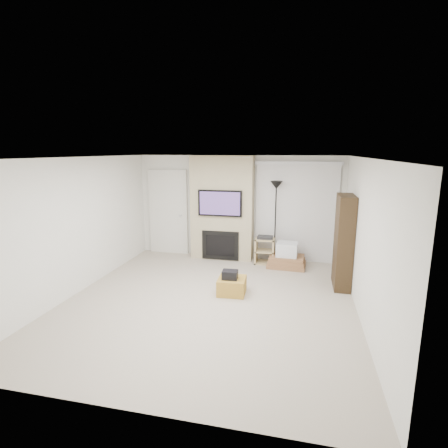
% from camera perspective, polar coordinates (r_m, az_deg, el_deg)
% --- Properties ---
extents(floor, '(5.00, 5.50, 0.00)m').
position_cam_1_polar(floor, '(6.33, -2.45, -12.47)').
color(floor, '#ADA18E').
rests_on(floor, ground).
extents(ceiling, '(5.00, 5.50, 0.00)m').
position_cam_1_polar(ceiling, '(5.77, -2.68, 10.77)').
color(ceiling, white).
rests_on(ceiling, wall_back).
extents(wall_back, '(5.00, 0.00, 2.50)m').
position_cam_1_polar(wall_back, '(8.56, 2.29, 2.75)').
color(wall_back, silver).
rests_on(wall_back, ground).
extents(wall_front, '(5.00, 0.00, 2.50)m').
position_cam_1_polar(wall_front, '(3.48, -14.80, -11.63)').
color(wall_front, silver).
rests_on(wall_front, ground).
extents(wall_left, '(0.00, 5.50, 2.50)m').
position_cam_1_polar(wall_left, '(7.00, -22.71, -0.25)').
color(wall_left, silver).
rests_on(wall_left, ground).
extents(wall_right, '(0.00, 5.50, 2.50)m').
position_cam_1_polar(wall_right, '(5.81, 22.01, -2.56)').
color(wall_right, silver).
rests_on(wall_right, ground).
extents(hvac_vent, '(0.35, 0.18, 0.01)m').
position_cam_1_polar(hvac_vent, '(6.46, 2.73, 10.87)').
color(hvac_vent, silver).
rests_on(hvac_vent, ceiling).
extents(ottoman, '(0.52, 0.52, 0.30)m').
position_cam_1_polar(ottoman, '(6.59, 1.29, -10.06)').
color(ottoman, '#A87E2D').
rests_on(ottoman, floor).
extents(black_bag, '(0.29, 0.23, 0.16)m').
position_cam_1_polar(black_bag, '(6.47, 0.98, -8.28)').
color(black_bag, black).
rests_on(black_bag, ottoman).
extents(fireplace_wall, '(1.50, 0.47, 2.50)m').
position_cam_1_polar(fireplace_wall, '(8.43, -0.31, 2.52)').
color(fireplace_wall, tan).
rests_on(fireplace_wall, floor).
extents(entry_door, '(1.02, 0.11, 2.14)m').
position_cam_1_polar(entry_door, '(9.05, -9.04, 1.87)').
color(entry_door, silver).
rests_on(entry_door, floor).
extents(vertical_blinds, '(1.98, 0.10, 2.37)m').
position_cam_1_polar(vertical_blinds, '(8.37, 11.70, 2.46)').
color(vertical_blinds, silver).
rests_on(vertical_blinds, floor).
extents(floor_lamp, '(0.29, 0.29, 1.93)m').
position_cam_1_polar(floor_lamp, '(8.16, 8.48, 4.08)').
color(floor_lamp, black).
rests_on(floor_lamp, floor).
extents(av_stand, '(0.45, 0.38, 0.66)m').
position_cam_1_polar(av_stand, '(8.26, 6.67, -4.08)').
color(av_stand, tan).
rests_on(av_stand, floor).
extents(box_stack, '(0.88, 0.68, 0.57)m').
position_cam_1_polar(box_stack, '(8.14, 10.20, -5.41)').
color(box_stack, '#90623F').
rests_on(box_stack, floor).
extents(bookshelf, '(0.30, 0.80, 1.80)m').
position_cam_1_polar(bookshelf, '(7.08, 18.94, -2.75)').
color(bookshelf, black).
rests_on(bookshelf, floor).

